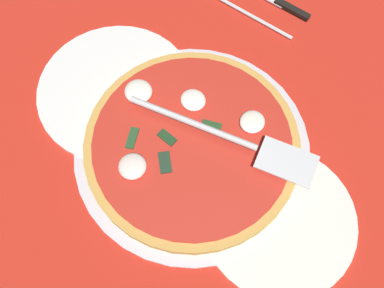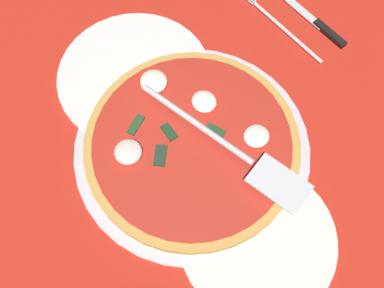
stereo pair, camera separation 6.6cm
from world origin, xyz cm
name	(u,v)px [view 1 (the left image)]	position (x,y,z in cm)	size (l,w,h in cm)	color
ground_plane	(168,160)	(0.00, 0.00, -0.40)	(112.63, 112.63, 0.80)	red
checker_pattern	(168,159)	(0.00, 0.00, 0.05)	(112.63, 112.63, 0.10)	silver
pizza_pan	(192,148)	(1.48, 3.85, 0.53)	(36.78, 36.78, 0.87)	silver
dinner_plate_left	(116,90)	(-14.82, 2.62, 0.60)	(25.89, 25.89, 1.00)	white
dinner_plate_right	(279,220)	(18.57, 4.20, 0.60)	(22.69, 22.69, 1.00)	white
pizza	(191,143)	(1.28, 3.84, 1.94)	(33.25, 33.25, 3.20)	gold
pizza_server	(231,139)	(5.85, 7.54, 4.53)	(28.45, 12.86, 1.00)	silver
place_setting_far	(260,8)	(-8.59, 32.64, 0.45)	(21.93, 14.56, 1.40)	white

